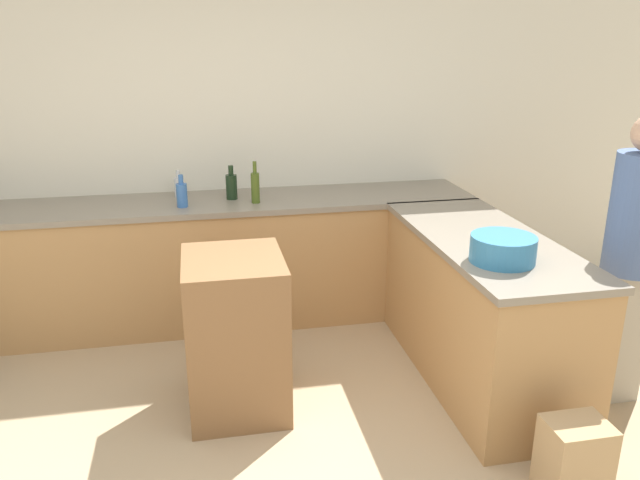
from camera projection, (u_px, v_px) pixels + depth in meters
The scene contains 11 objects.
wall_back at pixel (231, 131), 4.65m from camera, with size 8.00×0.06×2.70m.
counter_back at pixel (239, 259), 4.61m from camera, with size 3.43×0.67×0.91m.
counter_peninsula at pixel (480, 308), 3.79m from camera, with size 0.69×1.70×0.91m.
island_table at pixel (236, 334), 3.48m from camera, with size 0.54×0.62×0.90m.
mixing_bowl at pixel (503, 249), 3.23m from camera, with size 0.34×0.34×0.14m.
olive_oil_bottle at pixel (255, 187), 4.34m from camera, with size 0.06×0.06×0.29m.
wine_bottle_dark at pixel (231, 186), 4.44m from camera, with size 0.08×0.08×0.24m.
water_bottle_blue at pixel (182, 194), 4.24m from camera, with size 0.07×0.07×0.22m.
vinegar_bottle_clear at pixel (179, 186), 4.50m from camera, with size 0.07×0.07×0.20m.
person_at_peninsula at pixel (632, 252), 3.41m from camera, with size 0.30×0.30×1.65m.
paper_bag at pixel (574, 460), 2.84m from camera, with size 0.28×0.23×0.39m.
Camera 1 is at (-0.27, -2.28, 2.05)m, focal length 35.00 mm.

